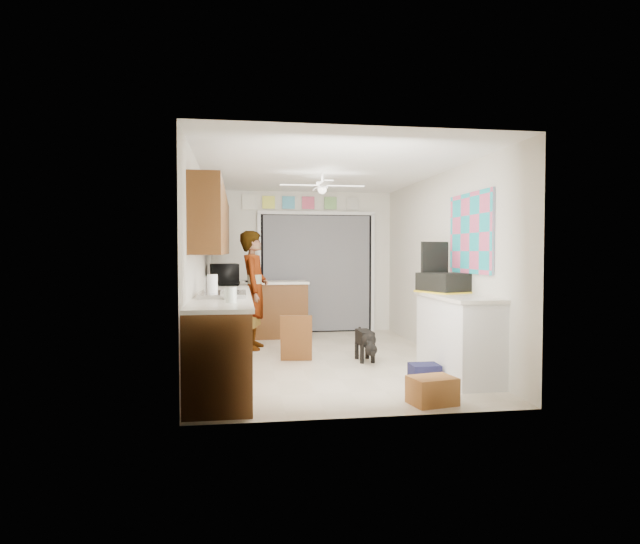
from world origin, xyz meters
name	(u,v)px	position (x,y,z in m)	size (l,w,h in m)	color
floor	(324,360)	(0.00, 0.00, 0.00)	(5.00, 5.00, 0.00)	beige
ceiling	(325,170)	(0.00, 0.00, 2.50)	(5.00, 5.00, 0.00)	white
wall_back	(302,262)	(0.00, 2.50, 1.25)	(3.20, 3.20, 0.00)	silver
wall_front	(370,273)	(0.00, -2.50, 1.25)	(3.20, 3.20, 0.00)	silver
wall_left	(201,266)	(-1.60, 0.00, 1.25)	(5.00, 5.00, 0.00)	silver
wall_right	(440,265)	(1.60, 0.00, 1.25)	(5.00, 5.00, 0.00)	silver
left_base_cabinets	(225,328)	(-1.30, 0.00, 0.45)	(0.60, 4.80, 0.90)	brown
left_countertop	(225,292)	(-1.29, 0.00, 0.92)	(0.62, 4.80, 0.04)	white
upper_cabinets	(214,224)	(-1.44, 0.20, 1.80)	(0.32, 4.00, 0.80)	brown
sink_basin	(223,295)	(-1.29, -1.00, 0.95)	(0.50, 0.76, 0.06)	silver
faucet	(205,287)	(-1.48, -1.00, 1.05)	(0.03, 0.03, 0.22)	silver
peninsula_base	(276,310)	(-0.50, 2.00, 0.45)	(1.00, 0.60, 0.90)	brown
peninsula_top	(276,282)	(-0.50, 2.00, 0.92)	(1.04, 0.64, 0.04)	white
back_opening_recess	(317,273)	(0.25, 2.47, 1.05)	(2.00, 0.06, 2.10)	black
curtain_panel	(317,273)	(0.25, 2.43, 1.05)	(1.90, 0.03, 2.05)	slate
door_trim_left	(259,274)	(-0.77, 2.44, 1.05)	(0.06, 0.04, 2.10)	white
door_trim_right	(373,273)	(1.27, 2.44, 1.05)	(0.06, 0.04, 2.10)	white
door_trim_head	(317,213)	(0.25, 2.44, 2.12)	(2.10, 0.04, 0.06)	white
header_frame_0	(269,202)	(-0.60, 2.47, 2.30)	(0.22, 0.02, 0.22)	#E9F150
header_frame_1	(289,203)	(-0.25, 2.47, 2.30)	(0.22, 0.02, 0.22)	#4CA9CC
header_frame_2	(308,203)	(0.10, 2.47, 2.30)	(0.22, 0.02, 0.22)	#D95172
header_frame_3	(330,203)	(0.50, 2.47, 2.30)	(0.22, 0.02, 0.22)	#7EB567
header_frame_4	(352,203)	(0.90, 2.47, 2.30)	(0.22, 0.02, 0.22)	beige
route66_sign	(248,202)	(-0.95, 2.47, 2.30)	(0.22, 0.02, 0.26)	silver
right_counter_base	(458,338)	(1.35, -1.20, 0.45)	(0.50, 1.40, 0.90)	white
right_counter_top	(457,297)	(1.34, -1.20, 0.92)	(0.54, 1.44, 0.04)	white
abstract_painting	(471,233)	(1.58, -1.00, 1.65)	(0.03, 1.15, 0.95)	#E4547F
ceiling_fan	(322,186)	(0.00, 0.20, 2.32)	(1.14, 1.14, 0.24)	white
microwave	(225,274)	(-1.33, 1.04, 1.10)	(0.57, 0.39, 0.31)	black
cup	(226,295)	(-1.25, -1.39, 0.99)	(0.12, 0.12, 0.09)	white
jar_a	(231,295)	(-1.19, -1.75, 1.02)	(0.11, 0.11, 0.15)	silver
jar_b	(228,294)	(-1.22, -1.45, 1.00)	(0.08, 0.08, 0.13)	silver
paper_towel_roll	(212,286)	(-1.40, -1.04, 1.06)	(0.11, 0.11, 0.25)	white
suitcase	(443,283)	(1.32, -0.82, 1.06)	(0.41, 0.55, 0.24)	black
suitcase_rim	(443,292)	(1.32, -0.82, 0.95)	(0.44, 0.58, 0.02)	yellow
suitcase_lid	(435,262)	(1.32, -0.53, 1.31)	(0.42, 0.03, 0.50)	black
cardboard_box	(432,391)	(0.67, -2.20, 0.13)	(0.41, 0.31, 0.26)	#A76834
navy_crate	(425,373)	(0.91, -1.34, 0.10)	(0.31, 0.26, 0.19)	#151535
cabinet_door_panel	(296,338)	(-0.39, -0.08, 0.31)	(0.41, 0.03, 0.62)	brown
man	(254,290)	(-0.90, 0.95, 0.87)	(0.63, 0.42, 1.74)	white
dog	(365,344)	(0.51, -0.16, 0.23)	(0.25, 0.58, 0.45)	black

